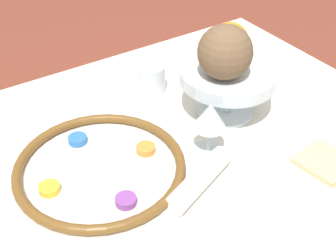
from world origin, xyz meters
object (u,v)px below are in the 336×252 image
(cup_near, at_px, (151,79))
(napkin_roll, at_px, (199,179))
(orange_fruit, at_px, (229,42))
(cup_far, at_px, (213,52))
(wine_glass, at_px, (210,118))
(fruit_stand, at_px, (228,79))
(bread_plate, at_px, (324,164))
(seder_plate, at_px, (100,168))
(coconut, at_px, (225,52))

(cup_near, bearing_deg, napkin_roll, -106.37)
(orange_fruit, relative_size, napkin_roll, 0.49)
(orange_fruit, bearing_deg, cup_far, 61.91)
(wine_glass, height_order, fruit_stand, wine_glass)
(fruit_stand, distance_m, bread_plate, 0.28)
(wine_glass, bearing_deg, seder_plate, 164.08)
(fruit_stand, relative_size, napkin_roll, 1.22)
(seder_plate, distance_m, wine_glass, 0.24)
(orange_fruit, xyz_separation_m, bread_plate, (0.02, -0.30, -0.15))
(bread_plate, xyz_separation_m, cup_far, (0.06, 0.46, 0.03))
(cup_far, bearing_deg, orange_fruit, -118.09)
(fruit_stand, height_order, cup_near, fruit_stand)
(wine_glass, relative_size, napkin_roll, 0.69)
(fruit_stand, height_order, napkin_roll, fruit_stand)
(fruit_stand, height_order, bread_plate, fruit_stand)
(napkin_roll, height_order, cup_near, cup_near)
(napkin_roll, bearing_deg, cup_near, 73.63)
(orange_fruit, distance_m, cup_near, 0.22)
(coconut, height_order, napkin_roll, coconut)
(bread_plate, bearing_deg, napkin_roll, 159.59)
(seder_plate, height_order, napkin_roll, napkin_roll)
(seder_plate, distance_m, cup_far, 0.51)
(napkin_roll, xyz_separation_m, cup_far, (0.31, 0.37, 0.02))
(seder_plate, relative_size, wine_glass, 2.75)
(orange_fruit, distance_m, bread_plate, 0.34)
(wine_glass, distance_m, cup_far, 0.38)
(fruit_stand, bearing_deg, wine_glass, -142.43)
(wine_glass, height_order, coconut, coconut)
(fruit_stand, bearing_deg, coconut, -150.96)
(fruit_stand, bearing_deg, seder_plate, -174.89)
(seder_plate, height_order, cup_far, cup_far)
(napkin_roll, distance_m, cup_near, 0.36)
(bread_plate, bearing_deg, orange_fruit, 94.01)
(seder_plate, relative_size, cup_far, 4.66)
(fruit_stand, distance_m, cup_far, 0.24)
(seder_plate, relative_size, coconut, 2.89)
(orange_fruit, height_order, coconut, coconut)
(seder_plate, xyz_separation_m, napkin_roll, (0.14, -0.14, 0.01))
(wine_glass, distance_m, bread_plate, 0.25)
(fruit_stand, xyz_separation_m, cup_far, (0.11, 0.20, -0.05))
(wine_glass, relative_size, fruit_stand, 0.57)
(wine_glass, bearing_deg, cup_far, 51.14)
(coconut, relative_size, cup_far, 1.61)
(seder_plate, height_order, orange_fruit, orange_fruit)
(fruit_stand, height_order, cup_far, fruit_stand)
(seder_plate, xyz_separation_m, bread_plate, (0.39, -0.23, -0.01))
(coconut, distance_m, napkin_roll, 0.28)
(napkin_roll, bearing_deg, cup_far, 49.49)
(seder_plate, height_order, bread_plate, seder_plate)
(bread_plate, relative_size, cup_near, 2.65)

